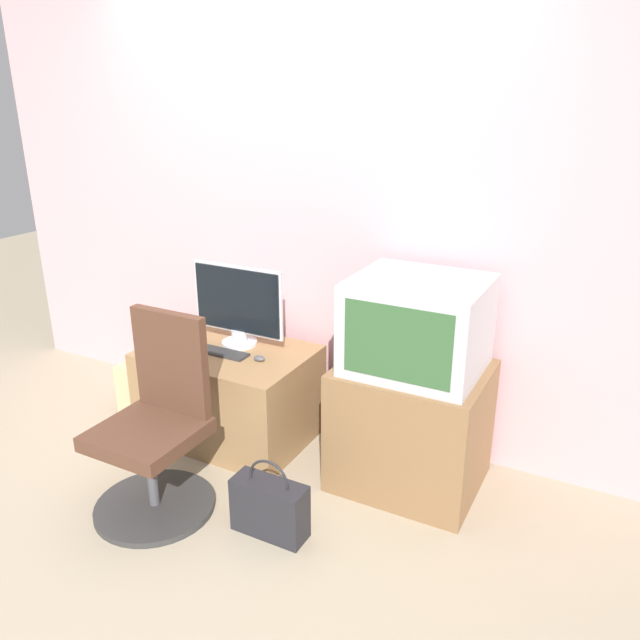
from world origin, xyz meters
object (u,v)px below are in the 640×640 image
object	(u,v)px
office_chair	(157,435)
book	(113,435)
crt_tv	(418,325)
mouse	(259,358)
main_monitor	(238,306)
keyboard	(219,352)
handbag	(270,507)
cardboard_box_lower	(144,388)

from	to	relation	value
office_chair	book	world-z (taller)	office_chair
crt_tv	mouse	bearing A→B (deg)	-173.80
main_monitor	keyboard	size ratio (longest dim) A/B	1.67
handbag	mouse	bearing A→B (deg)	125.73
main_monitor	handbag	world-z (taller)	main_monitor
office_chair	handbag	distance (m)	0.64
main_monitor	cardboard_box_lower	xyz separation A→B (m)	(-0.65, -0.13, -0.61)
mouse	office_chair	bearing A→B (deg)	-103.64
main_monitor	crt_tv	size ratio (longest dim) A/B	0.93
crt_tv	keyboard	bearing A→B (deg)	-174.44
keyboard	cardboard_box_lower	size ratio (longest dim) A/B	1.06
handbag	crt_tv	bearing A→B (deg)	58.66
main_monitor	book	bearing A→B (deg)	-142.36
book	office_chair	bearing A→B (deg)	-26.51
mouse	handbag	bearing A→B (deg)	-54.27
crt_tv	handbag	world-z (taller)	crt_tv
crt_tv	book	distance (m)	1.92
main_monitor	book	distance (m)	1.07
mouse	office_chair	xyz separation A→B (m)	(-0.16, -0.65, -0.17)
mouse	cardboard_box_lower	distance (m)	0.96
main_monitor	keyboard	xyz separation A→B (m)	(-0.03, -0.16, -0.23)
book	handbag	bearing A→B (deg)	-12.44
office_chair	crt_tv	bearing A→B (deg)	36.52
crt_tv	handbag	distance (m)	1.08
crt_tv	office_chair	world-z (taller)	crt_tv
cardboard_box_lower	handbag	xyz separation A→B (m)	(1.31, -0.61, -0.02)
office_chair	book	size ratio (longest dim) A/B	4.13
keyboard	office_chair	world-z (taller)	office_chair
office_chair	book	bearing A→B (deg)	153.49
keyboard	book	size ratio (longest dim) A/B	1.49
keyboard	mouse	world-z (taller)	mouse
crt_tv	office_chair	distance (m)	1.34
mouse	crt_tv	distance (m)	0.90
main_monitor	mouse	world-z (taller)	main_monitor
keyboard	book	bearing A→B (deg)	-152.25
keyboard	cardboard_box_lower	bearing A→B (deg)	177.21
main_monitor	handbag	bearing A→B (deg)	-48.51
office_chair	book	xyz separation A→B (m)	(-0.67, 0.33, -0.37)
crt_tv	book	bearing A→B (deg)	-166.25
mouse	book	world-z (taller)	mouse
crt_tv	handbag	size ratio (longest dim) A/B	1.61
office_chair	cardboard_box_lower	bearing A→B (deg)	137.30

